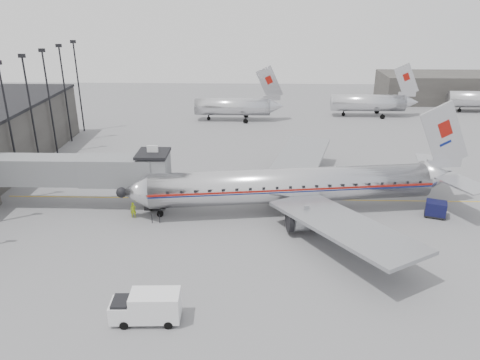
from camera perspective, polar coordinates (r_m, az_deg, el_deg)
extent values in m
plane|color=slate|center=(49.36, -0.71, -5.18)|extent=(160.00, 160.00, 0.00)
cube|color=#383533|center=(114.17, 24.22, 10.25)|extent=(30.00, 12.00, 6.00)
cube|color=gold|center=(54.74, 2.69, -2.34)|extent=(60.00, 0.15, 0.01)
cube|color=slate|center=(56.18, -23.61, 1.14)|extent=(12.00, 2.80, 3.00)
cube|color=slate|center=(52.98, -14.76, 1.10)|extent=(8.00, 3.00, 3.10)
cube|color=slate|center=(52.37, -10.44, 1.23)|extent=(3.20, 3.60, 3.20)
cube|color=black|center=(51.74, -10.58, 3.20)|extent=(3.40, 3.80, 0.30)
cube|color=white|center=(51.58, -10.62, 3.73)|extent=(1.20, 0.15, 0.80)
cylinder|color=black|center=(53.15, -10.63, -1.84)|extent=(0.56, 0.56, 2.80)
cube|color=black|center=(53.58, -10.55, -2.87)|extent=(1.60, 2.20, 0.70)
cylinder|color=black|center=(52.72, -10.76, -3.38)|extent=(0.30, 0.60, 0.60)
cylinder|color=black|center=(54.49, -10.34, -2.48)|extent=(0.30, 0.60, 0.60)
cube|color=black|center=(50.84, -9.94, -2.81)|extent=(0.90, 3.20, 2.90)
cylinder|color=black|center=(63.17, -26.27, 5.94)|extent=(0.24, 0.24, 15.00)
cylinder|color=black|center=(68.36, -24.06, 7.38)|extent=(0.24, 0.24, 15.00)
cube|color=black|center=(67.11, -25.07, 13.56)|extent=(0.90, 0.25, 0.50)
cylinder|color=black|center=(73.67, -22.15, 8.61)|extent=(0.24, 0.24, 15.00)
cube|color=black|center=(72.51, -23.02, 14.36)|extent=(0.90, 0.25, 0.50)
cylinder|color=black|center=(79.08, -20.50, 9.66)|extent=(0.24, 0.24, 15.00)
cube|color=black|center=(78.00, -21.25, 15.03)|extent=(0.90, 0.25, 0.50)
cylinder|color=black|center=(84.57, -19.05, 10.57)|extent=(0.24, 0.24, 15.00)
cube|color=black|center=(83.57, -19.70, 15.60)|extent=(0.90, 0.25, 0.50)
cylinder|color=silver|center=(88.25, -0.93, 8.93)|extent=(14.00, 3.20, 3.20)
cube|color=silver|center=(87.32, 3.61, 11.70)|extent=(5.17, 0.26, 6.52)
cylinder|color=black|center=(89.05, -3.84, 7.62)|extent=(0.24, 0.24, 1.00)
cylinder|color=silver|center=(94.69, 15.31, 9.07)|extent=(14.00, 3.20, 3.20)
cube|color=silver|center=(95.69, 19.61, 11.41)|extent=(5.17, 0.26, 6.52)
cylinder|color=black|center=(94.21, 12.50, 7.95)|extent=(0.24, 0.24, 1.00)
cylinder|color=black|center=(105.04, 25.19, 7.80)|extent=(0.24, 0.24, 1.00)
cylinder|color=silver|center=(50.94, 6.17, -0.66)|extent=(30.56, 7.81, 3.74)
cone|color=silver|center=(50.25, -12.78, -1.43)|extent=(3.51, 4.12, 3.74)
cone|color=silver|center=(56.77, 23.20, 0.48)|extent=(4.49, 4.07, 3.55)
cube|color=maroon|center=(50.85, 6.18, -0.39)|extent=(30.56, 7.86, 0.18)
cube|color=#0A165B|center=(50.94, 6.17, -0.63)|extent=(30.56, 7.86, 0.10)
cube|color=silver|center=(55.23, 23.64, 4.96)|extent=(6.19, 1.14, 7.77)
cube|color=gray|center=(59.98, 7.21, 2.53)|extent=(9.86, 17.08, 1.20)
cube|color=gray|center=(43.90, 12.51, -5.40)|extent=(13.24, 16.68, 1.20)
cylinder|color=gray|center=(56.39, 5.51, -0.06)|extent=(3.69, 2.57, 2.12)
cylinder|color=gray|center=(47.06, 8.02, -4.84)|extent=(3.69, 2.57, 2.12)
cylinder|color=black|center=(50.97, -9.73, -3.77)|extent=(0.20, 0.20, 1.31)
cylinder|color=black|center=(54.64, 7.58, -1.76)|extent=(0.26, 0.26, 1.42)
cylinder|color=black|center=(54.74, 7.57, -2.00)|extent=(1.05, 0.49, 1.01)
cylinder|color=black|center=(50.03, 8.96, -4.17)|extent=(0.26, 0.26, 1.42)
cylinder|color=black|center=(50.14, 8.94, -4.43)|extent=(1.05, 0.49, 1.01)
cube|color=silver|center=(35.72, -10.27, -14.82)|extent=(3.66, 2.14, 2.09)
cube|color=silver|center=(36.44, -14.22, -15.14)|extent=(1.67, 1.95, 1.39)
cube|color=black|center=(36.09, -14.31, -14.38)|extent=(1.26, 1.74, 0.60)
cylinder|color=black|center=(36.07, -13.96, -16.81)|extent=(0.65, 0.27, 0.64)
cylinder|color=black|center=(37.44, -13.36, -15.11)|extent=(0.65, 0.27, 0.64)
cylinder|color=black|center=(35.50, -8.73, -17.06)|extent=(0.65, 0.27, 0.64)
cylinder|color=black|center=(36.90, -8.36, -15.31)|extent=(0.65, 0.27, 0.64)
cube|color=#0D0E34|center=(54.39, 22.77, -3.18)|extent=(2.49, 2.17, 1.46)
cube|color=black|center=(54.70, 22.65, -3.92)|extent=(2.62, 2.31, 0.13)
cylinder|color=black|center=(54.11, 21.77, -4.13)|extent=(0.34, 0.22, 0.31)
cylinder|color=black|center=(54.21, 23.52, -4.36)|extent=(0.34, 0.22, 0.31)
cylinder|color=black|center=(55.25, 21.79, -3.59)|extent=(0.34, 0.22, 0.31)
cylinder|color=black|center=(55.35, 23.50, -3.82)|extent=(0.34, 0.22, 0.31)
imported|color=#9EC116|center=(51.31, -12.88, -3.58)|extent=(0.67, 0.47, 1.74)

